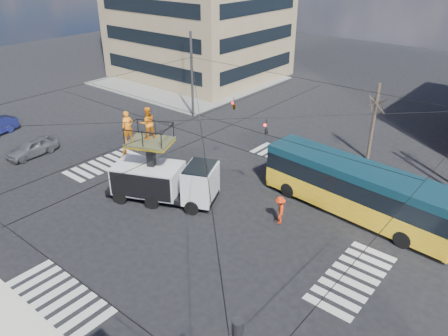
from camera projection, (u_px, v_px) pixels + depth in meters
ground at (202, 209)px, 27.23m from camera, size 120.00×120.00×0.00m
sidewalk_nw at (190, 80)px, 53.61m from camera, size 18.00×18.00×0.12m
crosswalks at (202, 209)px, 27.22m from camera, size 22.40×22.40×0.02m
overhead_network at (204, 144)px, 25.62m from camera, size 24.24×24.24×8.00m
tree_a at (377, 101)px, 31.62m from camera, size 2.00×2.00×6.00m
utility_truck at (164, 172)px, 27.35m from camera, size 7.33×4.96×6.06m
city_bus at (357, 189)px, 25.98m from camera, size 12.06×3.65×3.20m
traffic_cone at (120, 185)px, 29.16m from camera, size 0.36×0.36×0.78m
worker_ground at (126, 162)px, 30.95m from camera, size 0.63×1.21×1.98m
flagger at (280, 210)px, 25.51m from camera, size 1.12×1.29×1.73m
parked_car_a at (32, 147)px, 33.99m from camera, size 1.84×4.10×1.37m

